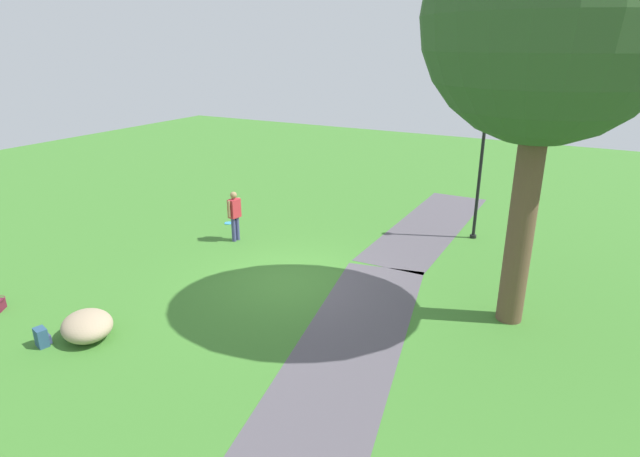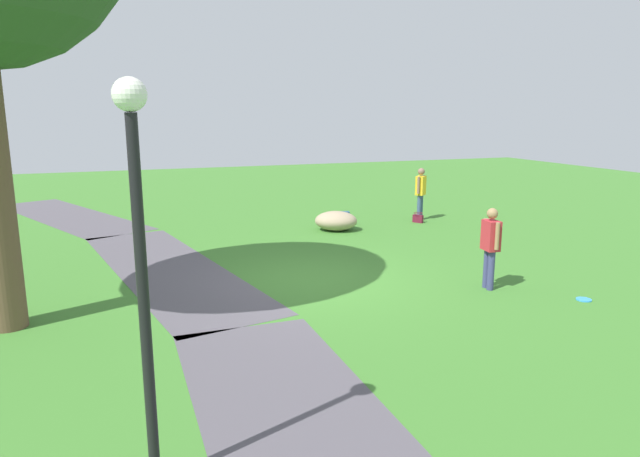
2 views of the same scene
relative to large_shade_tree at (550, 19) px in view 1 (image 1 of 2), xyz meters
The scene contains 10 objects.
ground_plane 8.25m from the large_shade_tree, 82.47° to the right, with size 48.00×48.00×0.00m, color #3C762B.
footpath_segment_near 8.91m from the large_shade_tree, 146.87° to the right, with size 8.01×2.13×0.01m.
footpath_segment_mid 7.31m from the large_shade_tree, 45.71° to the right, with size 8.26×3.62×0.01m.
large_shade_tree is the anchor object (origin of this frame).
lamp_post 6.54m from the large_shade_tree, 158.45° to the right, with size 0.28×0.28×3.65m.
lawn_boulder 10.95m from the large_shade_tree, 56.51° to the right, with size 1.48×1.55×0.55m.
man_near_boulder 10.00m from the large_shade_tree, 96.77° to the right, with size 0.52×0.28×1.58m.
handbag_on_grass 13.19m from the large_shade_tree, 63.37° to the right, with size 0.38×0.38×0.31m.
backpack_by_boulder 11.70m from the large_shade_tree, 55.10° to the right, with size 0.31×0.32×0.40m.
frisbee_on_grass 11.67m from the large_shade_tree, 102.72° to the right, with size 0.27×0.27×0.02m.
Camera 1 is at (10.33, 6.48, 5.86)m, focal length 28.99 mm.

